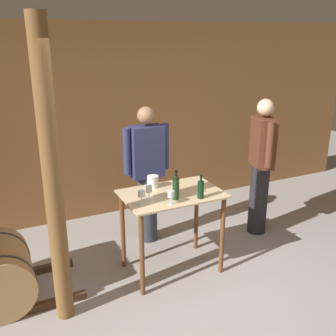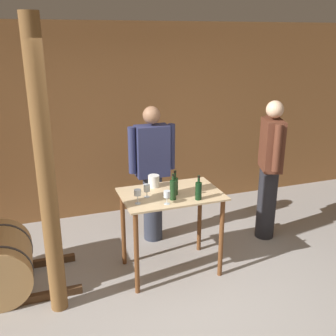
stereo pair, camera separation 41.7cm
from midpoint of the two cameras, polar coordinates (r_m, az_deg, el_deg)
name	(u,v)px [view 1 (the left image)]	position (r m, az deg, el deg)	size (l,w,h in m)	color
ground_plane	(206,311)	(4.02, 2.43, -20.10)	(14.00, 14.00, 0.00)	#9E9993
back_wall	(116,122)	(5.64, -9.63, 6.53)	(8.40, 0.05, 2.70)	brown
tasting_table	(172,209)	(4.24, -2.24, -6.04)	(1.06, 0.70, 0.93)	#D1B284
wooden_post	(52,182)	(3.50, -19.74, -1.96)	(0.16, 0.16, 2.70)	brown
wine_bottle_far_left	(176,189)	(3.97, -1.89, -3.13)	(0.07, 0.07, 0.28)	#193819
wine_bottle_left	(176,185)	(4.10, -1.70, -2.56)	(0.06, 0.06, 0.27)	#193819
wine_bottle_center	(201,189)	(4.01, 1.81, -3.11)	(0.07, 0.07, 0.26)	black
wine_glass_near_left	(141,194)	(3.87, -6.97, -3.85)	(0.07, 0.07, 0.15)	silver
wine_glass_near_center	(149,189)	(4.03, -5.78, -3.13)	(0.07, 0.07, 0.14)	silver
wine_glass_near_right	(171,195)	(3.87, -2.66, -3.93)	(0.07, 0.07, 0.14)	silver
ice_bucket	(153,182)	(4.31, -4.98, -2.02)	(0.12, 0.12, 0.13)	white
person_host	(261,165)	(5.10, 11.11, 0.46)	(0.34, 0.56, 1.79)	#232328
person_visitor_with_scarf	(147,172)	(4.84, -5.54, -0.67)	(0.59, 0.24, 1.73)	#333847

